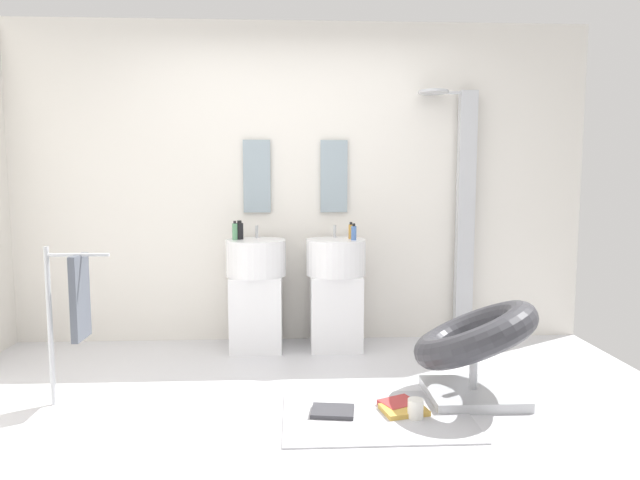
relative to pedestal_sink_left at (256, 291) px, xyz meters
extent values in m
cube|color=silver|center=(0.31, -1.34, -0.49)|extent=(4.80, 3.60, 0.04)
cube|color=silver|center=(0.31, 0.31, 0.83)|extent=(4.80, 0.10, 2.60)
cube|color=white|center=(0.00, 0.00, -0.17)|extent=(0.40, 0.40, 0.59)
cylinder|color=white|center=(0.00, 0.00, 0.26)|extent=(0.47, 0.47, 0.28)
cylinder|color=#B7BABF|center=(0.00, 0.13, 0.45)|extent=(0.02, 0.02, 0.10)
cube|color=white|center=(0.63, 0.00, -0.17)|extent=(0.40, 0.40, 0.59)
cylinder|color=white|center=(0.63, 0.00, 0.26)|extent=(0.47, 0.47, 0.28)
cylinder|color=#B7BABF|center=(0.63, 0.13, 0.45)|extent=(0.02, 0.02, 0.10)
cube|color=#8C9EA8|center=(0.00, 0.24, 0.90)|extent=(0.22, 0.03, 0.59)
cube|color=#8C9EA8|center=(0.63, 0.24, 0.90)|extent=(0.22, 0.03, 0.59)
cube|color=#B7BABF|center=(1.71, 0.19, 0.56)|extent=(0.14, 0.08, 2.05)
cylinder|color=#B7BABF|center=(1.56, 0.17, 1.56)|extent=(0.30, 0.02, 0.02)
cylinder|color=#B7BABF|center=(1.41, 0.14, 1.56)|extent=(0.24, 0.24, 0.02)
cube|color=#B7BABF|center=(1.39, -1.09, -0.44)|extent=(0.56, 0.50, 0.06)
cylinder|color=#B7BABF|center=(1.39, -1.09, -0.27)|extent=(0.05, 0.05, 0.34)
torus|color=#333338|center=(1.39, -1.09, -0.07)|extent=(1.04, 1.04, 0.49)
cylinder|color=#B7BABF|center=(-1.14, -1.07, 0.01)|extent=(0.03, 0.03, 0.95)
cylinder|color=#B7BABF|center=(-0.96, -1.07, 0.43)|extent=(0.36, 0.02, 0.02)
cube|color=#4C515B|center=(-0.96, -1.07, 0.18)|extent=(0.04, 0.22, 0.50)
cube|color=#B2B2B7|center=(0.76, -1.34, -0.46)|extent=(1.06, 0.72, 0.01)
cube|color=#B73838|center=(0.91, -1.22, -0.44)|extent=(0.25, 0.24, 0.03)
cube|color=gold|center=(0.92, -1.30, -0.44)|extent=(0.28, 0.24, 0.03)
cube|color=#38383D|center=(0.51, -1.30, -0.44)|extent=(0.27, 0.22, 0.02)
cylinder|color=white|center=(0.97, -1.38, -0.40)|extent=(0.09, 0.09, 0.11)
cylinder|color=black|center=(-0.13, 0.03, 0.47)|extent=(0.06, 0.06, 0.13)
cylinder|color=black|center=(-0.13, 0.03, 0.54)|extent=(0.03, 0.03, 0.02)
cylinder|color=#4C72B7|center=(0.76, -0.07, 0.46)|extent=(0.04, 0.04, 0.11)
cylinder|color=black|center=(0.76, -0.07, 0.52)|extent=(0.02, 0.02, 0.02)
cylinder|color=#59996B|center=(-0.16, 0.00, 0.47)|extent=(0.04, 0.04, 0.13)
cylinder|color=black|center=(-0.16, 0.00, 0.54)|extent=(0.02, 0.02, 0.02)
cylinder|color=#C68C38|center=(0.75, 0.04, 0.46)|extent=(0.04, 0.04, 0.11)
cylinder|color=black|center=(0.75, 0.04, 0.53)|extent=(0.02, 0.02, 0.02)
camera|label=1|loc=(0.29, -4.35, 0.86)|focal=31.39mm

